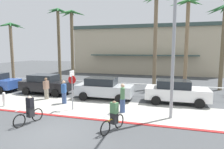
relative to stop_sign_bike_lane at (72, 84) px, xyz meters
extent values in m
plane|color=#424447|center=(0.76, 6.51, -1.68)|extent=(80.00, 80.00, 0.00)
cube|color=#ADAAA0|center=(0.76, 0.71, -1.67)|extent=(44.00, 4.00, 0.02)
cube|color=maroon|center=(0.76, -1.29, -1.66)|extent=(44.00, 0.24, 0.03)
cube|color=#BCAD8E|center=(2.21, 23.15, 1.85)|extent=(22.37, 9.28, 7.06)
cube|color=#384C47|center=(2.21, 23.15, 5.63)|extent=(22.97, 9.88, 0.50)
cube|color=#384C47|center=(2.21, 18.01, 1.32)|extent=(15.66, 1.20, 0.16)
cylinder|color=white|center=(0.76, 5.01, -0.68)|extent=(19.00, 0.08, 0.08)
cylinder|color=white|center=(-8.74, 5.01, -1.18)|extent=(0.08, 0.08, 1.00)
cylinder|color=white|center=(-6.37, 5.01, -1.18)|extent=(0.08, 0.08, 1.00)
cylinder|color=white|center=(-3.99, 5.01, -1.18)|extent=(0.08, 0.08, 1.00)
cylinder|color=white|center=(-1.62, 5.01, -1.18)|extent=(0.08, 0.08, 1.00)
cylinder|color=white|center=(0.76, 5.01, -1.18)|extent=(0.08, 0.08, 1.00)
cylinder|color=white|center=(3.13, 5.01, -1.18)|extent=(0.08, 0.08, 1.00)
cylinder|color=white|center=(5.51, 5.01, -1.18)|extent=(0.08, 0.08, 1.00)
cylinder|color=white|center=(7.88, 5.01, -1.18)|extent=(0.08, 0.08, 1.00)
cylinder|color=gray|center=(0.00, 0.00, -0.58)|extent=(0.08, 0.08, 2.20)
cube|color=white|center=(0.00, 0.00, 0.70)|extent=(0.04, 0.56, 0.36)
cylinder|color=red|center=(0.00, 0.00, 0.30)|extent=(0.52, 0.03, 0.52)
cylinder|color=white|center=(-4.85, -0.58, -1.25)|extent=(0.20, 0.20, 0.85)
sphere|color=white|center=(-4.85, -0.58, -0.78)|extent=(0.20, 0.20, 0.20)
cylinder|color=#9EA0A5|center=(6.08, 0.09, 2.07)|extent=(0.18, 0.18, 7.50)
cylinder|color=#756047|center=(-12.96, 9.24, 1.82)|extent=(0.36, 0.36, 6.99)
cone|color=#235B2D|center=(-12.10, 9.24, 5.15)|extent=(1.77, 0.32, 0.64)
cone|color=#235B2D|center=(-12.36, 9.84, 5.06)|extent=(1.48, 1.48, 0.81)
cone|color=#235B2D|center=(-12.96, 10.03, 5.14)|extent=(0.32, 1.66, 0.66)
cone|color=#235B2D|center=(-13.50, 9.78, 5.04)|extent=(1.38, 1.38, 0.85)
cone|color=#235B2D|center=(-13.85, 9.24, 5.16)|extent=(1.83, 0.32, 0.63)
cone|color=#235B2D|center=(-13.45, 8.75, 5.13)|extent=(1.27, 1.27, 0.68)
cone|color=#235B2D|center=(-12.96, 8.58, 5.12)|extent=(0.32, 1.41, 0.70)
cone|color=#235B2D|center=(-12.49, 8.77, 5.06)|extent=(1.24, 1.24, 0.82)
cylinder|color=brown|center=(-6.97, 10.37, 2.63)|extent=(0.36, 0.36, 8.61)
cone|color=#235B2D|center=(-6.23, 10.37, 6.68)|extent=(1.59, 0.32, 0.80)
cone|color=#235B2D|center=(-6.59, 11.02, 6.70)|extent=(1.08, 1.56, 0.76)
cone|color=#235B2D|center=(-7.33, 10.99, 6.72)|extent=(1.04, 1.49, 0.72)
cone|color=#235B2D|center=(-7.72, 10.37, 6.71)|extent=(1.59, 0.32, 0.74)
cone|color=#235B2D|center=(-7.29, 9.81, 6.78)|extent=(0.96, 1.34, 0.61)
cone|color=#235B2D|center=(-6.53, 9.60, 6.66)|extent=(1.21, 1.77, 0.84)
cylinder|color=brown|center=(-4.61, 9.21, 2.35)|extent=(0.36, 0.36, 8.05)
cone|color=#2D6B33|center=(-3.88, 9.21, 6.16)|extent=(1.55, 0.32, 0.73)
cone|color=#2D6B33|center=(-4.06, 9.90, 6.23)|extent=(1.38, 1.61, 0.60)
cone|color=#2D6B33|center=(-4.76, 9.87, 6.23)|extent=(0.62, 1.44, 0.59)
cone|color=#2D6B33|center=(-5.43, 9.61, 6.17)|extent=(1.85, 1.11, 0.71)
cone|color=#2D6B33|center=(-5.28, 8.89, 6.22)|extent=(1.54, 0.96, 0.62)
cone|color=#2D6B33|center=(-4.80, 8.37, 6.17)|extent=(0.71, 1.83, 0.71)
cone|color=#2D6B33|center=(-4.05, 8.51, 6.23)|extent=(1.40, 1.64, 0.60)
cylinder|color=#756047|center=(4.63, 8.24, 2.75)|extent=(0.36, 0.36, 8.85)
cone|color=#387F3D|center=(4.09, 8.78, 6.96)|extent=(1.37, 1.37, 0.74)
cylinder|color=#846B4C|center=(7.58, 9.65, 2.60)|extent=(0.36, 0.36, 8.56)
cone|color=#387F3D|center=(8.23, 9.65, 6.62)|extent=(1.43, 0.32, 0.81)
cone|color=#387F3D|center=(8.04, 10.11, 6.74)|extent=(1.19, 1.19, 0.60)
cone|color=#387F3D|center=(7.58, 10.41, 6.68)|extent=(0.32, 1.58, 0.70)
cone|color=#387F3D|center=(7.13, 10.10, 6.73)|extent=(1.17, 1.17, 0.61)
cone|color=#387F3D|center=(6.70, 9.65, 6.65)|extent=(1.84, 0.32, 0.76)
cone|color=#387F3D|center=(7.07, 9.15, 6.69)|extent=(1.29, 1.29, 0.68)
cone|color=#387F3D|center=(7.58, 8.93, 6.68)|extent=(0.32, 1.54, 0.70)
cone|color=#387F3D|center=(8.02, 9.21, 6.74)|extent=(1.17, 1.17, 0.58)
cylinder|color=brown|center=(10.76, 9.47, 2.23)|extent=(0.36, 0.36, 7.82)
cone|color=#235B2D|center=(10.76, 10.37, 5.95)|extent=(0.32, 1.86, 0.70)
cone|color=#235B2D|center=(10.11, 10.11, 5.87)|extent=(1.58, 1.58, 0.85)
cone|color=#235B2D|center=(9.93, 9.47, 5.88)|extent=(1.77, 0.32, 0.83)
cone|color=#235B2D|center=(10.30, 9.01, 5.88)|extent=(1.23, 1.23, 0.83)
cylinder|color=black|center=(-8.21, 4.25, -1.35)|extent=(0.66, 0.22, 0.66)
cylinder|color=black|center=(-8.21, 2.45, -1.35)|extent=(0.66, 0.22, 0.66)
cube|color=black|center=(-4.34, 3.59, -0.95)|extent=(4.40, 1.80, 0.80)
cube|color=#1E2328|center=(-4.59, 3.59, -0.27)|extent=(2.29, 1.58, 0.56)
cylinder|color=black|center=(-2.93, 4.49, -1.35)|extent=(0.66, 0.22, 0.66)
cylinder|color=black|center=(-2.93, 2.69, -1.35)|extent=(0.66, 0.22, 0.66)
cylinder|color=black|center=(-5.75, 4.49, -1.35)|extent=(0.66, 0.22, 0.66)
cylinder|color=black|center=(-5.75, 2.69, -1.35)|extent=(0.66, 0.22, 0.66)
cube|color=#B2B7BC|center=(1.14, 3.20, -0.95)|extent=(4.40, 1.80, 0.80)
cube|color=#1E2328|center=(0.89, 3.20, -0.27)|extent=(2.29, 1.58, 0.56)
cylinder|color=black|center=(2.54, 4.10, -1.35)|extent=(0.66, 0.22, 0.66)
cylinder|color=black|center=(2.54, 2.30, -1.35)|extent=(0.66, 0.22, 0.66)
cylinder|color=black|center=(-0.27, 4.10, -1.35)|extent=(0.66, 0.22, 0.66)
cylinder|color=black|center=(-0.27, 2.30, -1.35)|extent=(0.66, 0.22, 0.66)
cube|color=white|center=(6.53, 3.44, -0.95)|extent=(4.40, 1.80, 0.80)
cube|color=#1E2328|center=(6.28, 3.44, -0.27)|extent=(2.29, 1.58, 0.56)
cylinder|color=black|center=(7.94, 4.34, -1.35)|extent=(0.66, 0.22, 0.66)
cylinder|color=black|center=(7.94, 2.54, -1.35)|extent=(0.66, 0.22, 0.66)
cylinder|color=black|center=(5.13, 4.34, -1.35)|extent=(0.66, 0.22, 0.66)
cylinder|color=black|center=(5.13, 2.54, -1.35)|extent=(0.66, 0.22, 0.66)
torus|color=black|center=(3.17, -3.03, -1.35)|extent=(0.32, 0.69, 0.72)
torus|color=black|center=(3.58, -2.01, -1.35)|extent=(0.32, 0.69, 0.72)
cylinder|color=gold|center=(3.45, -2.32, -1.20)|extent=(0.30, 0.66, 0.35)
cylinder|color=gold|center=(3.26, -2.81, -1.06)|extent=(0.19, 0.37, 0.07)
cylinder|color=gold|center=(3.42, -2.41, -1.13)|extent=(0.05, 0.05, 0.44)
cylinder|color=silver|center=(3.19, -2.98, -0.80)|extent=(0.22, 0.48, 0.04)
cube|color=#232326|center=(3.42, -2.41, -1.07)|extent=(0.38, 0.40, 0.52)
cube|color=#4C7F51|center=(3.42, -2.41, -0.55)|extent=(0.41, 0.37, 0.52)
sphere|color=brown|center=(3.42, -2.41, -0.32)|extent=(0.22, 0.22, 0.22)
torus|color=black|center=(-1.24, -3.34, -1.35)|extent=(0.23, 0.71, 0.72)
torus|color=black|center=(-0.98, -2.27, -1.35)|extent=(0.23, 0.71, 0.72)
cylinder|color=black|center=(-1.06, -2.60, -1.20)|extent=(0.21, 0.68, 0.35)
cylinder|color=black|center=(-1.18, -3.11, -1.06)|extent=(0.14, 0.38, 0.07)
cylinder|color=black|center=(-1.08, -2.69, -1.13)|extent=(0.05, 0.05, 0.44)
cylinder|color=silver|center=(-1.23, -3.29, -0.80)|extent=(0.15, 0.49, 0.04)
cube|color=#232326|center=(-1.08, -2.69, -1.07)|extent=(0.35, 0.38, 0.52)
cube|color=black|center=(-1.08, -2.69, -0.55)|extent=(0.39, 0.33, 0.52)
sphere|color=beige|center=(-1.08, -2.69, -0.32)|extent=(0.22, 0.22, 0.22)
cylinder|color=gray|center=(-3.23, 1.93, -1.27)|extent=(0.36, 0.36, 0.82)
cube|color=#93705B|center=(-3.23, 1.93, -0.54)|extent=(0.31, 0.43, 0.63)
sphere|color=brown|center=(-3.23, 1.93, -0.09)|extent=(0.22, 0.22, 0.22)
cylinder|color=#384C7A|center=(-1.25, 1.16, -1.27)|extent=(0.37, 0.37, 0.81)
cube|color=#2D5699|center=(-1.25, 1.16, -0.56)|extent=(0.32, 0.44, 0.62)
sphere|color=#D6A884|center=(-1.25, 1.16, -0.11)|extent=(0.22, 0.22, 0.22)
cylinder|color=#384C7A|center=(3.22, 0.33, -1.24)|extent=(0.38, 0.38, 0.87)
cube|color=#4C7F51|center=(3.22, 0.33, -0.47)|extent=(0.33, 0.44, 0.67)
sphere|color=#D6A884|center=(3.22, 0.33, 0.02)|extent=(0.24, 0.24, 0.24)
camera|label=1|loc=(5.75, -11.16, 2.23)|focal=31.48mm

